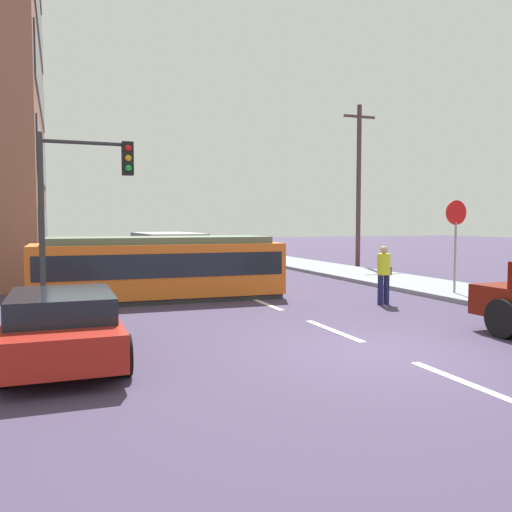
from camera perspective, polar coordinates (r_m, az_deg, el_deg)
ground_plane at (r=19.01m, az=-3.36°, el=-3.44°), size 120.00×120.00×0.00m
sidewalk_curb_right at (r=18.80m, az=20.76°, el=-3.53°), size 3.20×36.00×0.14m
lane_stripe_0 at (r=8.50m, az=21.64°, el=-12.56°), size 0.16×2.40×0.01m
lane_stripe_1 at (r=11.68m, az=8.28°, el=-7.92°), size 0.16×2.40×0.01m
lane_stripe_2 at (r=15.26m, az=1.04°, el=-5.16°), size 0.16×2.40×0.01m
lane_stripe_3 at (r=22.92m, az=-6.35°, el=-2.23°), size 0.16×2.40×0.01m
lane_stripe_4 at (r=28.76m, az=-9.25°, el=-1.07°), size 0.16×2.40×0.01m
streetcar_tram at (r=16.43m, az=-10.40°, el=-1.16°), size 7.38×2.64×1.90m
city_bus at (r=24.87m, az=-9.47°, el=0.63°), size 2.70×5.34×1.85m
pedestrian_crossing at (r=15.50m, az=13.56°, el=-1.63°), size 0.51×0.36×1.67m
parked_sedan_near at (r=9.50m, az=-20.07°, el=-6.99°), size 1.96×4.05×1.19m
parked_sedan_mid at (r=20.17m, az=-18.62°, el=-1.43°), size 2.13×4.25×1.19m
parked_sedan_far at (r=26.68m, az=-19.28°, el=-0.26°), size 2.00×4.14×1.19m
parked_sedan_furthest at (r=32.22m, az=-20.16°, el=0.36°), size 2.14×4.58×1.19m
stop_sign at (r=17.63m, az=20.64°, el=2.93°), size 0.76×0.07×2.88m
traffic_light_mast at (r=13.90m, az=-18.27°, el=6.79°), size 2.27×0.33×4.50m
utility_pole_mid at (r=28.44m, az=10.95°, el=7.69°), size 1.80×0.24×8.40m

